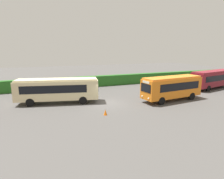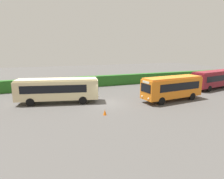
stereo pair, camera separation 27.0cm
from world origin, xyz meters
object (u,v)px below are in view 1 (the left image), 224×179
person_center (68,93)px  person_right (83,92)px  bus_orange (172,87)px  person_left (65,89)px  bus_cream (58,89)px  bus_maroon (213,78)px  traffic_cone (105,112)px

person_center → person_right: 2.04m
bus_orange → person_left: bearing=-35.6°
bus_cream → bus_maroon: size_ratio=1.05×
bus_maroon → person_right: bearing=165.7°
bus_maroon → person_center: bus_maroon is taller
bus_orange → bus_maroon: bus_orange is taller
bus_maroon → traffic_cone: bus_maroon is taller
bus_orange → person_center: bus_orange is taller
bus_orange → bus_cream: bearing=-21.6°
traffic_cone → bus_orange: bearing=12.5°
bus_orange → traffic_cone: size_ratio=14.67×
bus_maroon → person_right: bus_maroon is taller
bus_cream → person_center: (1.48, 1.69, -0.94)m
bus_cream → person_center: bearing=61.8°
person_center → traffic_cone: 8.58m
bus_cream → person_left: bearing=81.6°
bus_orange → person_center: 14.11m
bus_cream → person_left: size_ratio=5.50×
bus_cream → bus_orange: (14.27, -4.20, 0.04)m
bus_cream → bus_orange: bearing=-3.4°
person_left → traffic_cone: 10.25m
person_right → person_center: bearing=27.3°
bus_cream → bus_maroon: 26.12m
bus_maroon → person_left: 25.09m
person_right → traffic_cone: person_right is taller
bus_cream → traffic_cone: (4.08, -6.47, -1.50)m
person_right → traffic_cone: 7.54m
person_right → traffic_cone: (0.68, -7.48, -0.62)m
person_left → traffic_cone: bearing=-3.5°
bus_maroon → person_center: size_ratio=5.99×
bus_maroon → traffic_cone: bearing=-175.3°
bus_orange → person_left: (-12.94, 7.58, -0.84)m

